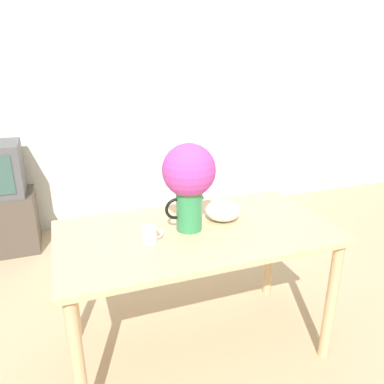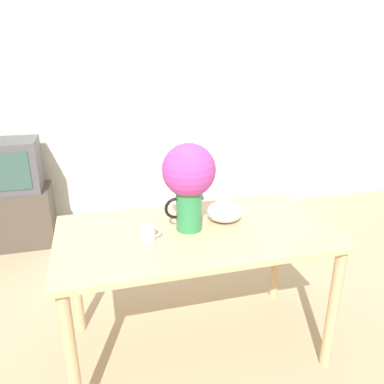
{
  "view_description": "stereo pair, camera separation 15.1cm",
  "coord_description": "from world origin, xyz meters",
  "views": [
    {
      "loc": [
        -0.52,
        -1.65,
        1.7
      ],
      "look_at": [
        0.1,
        0.09,
        1.0
      ],
      "focal_mm": 35.0,
      "sensor_mm": 36.0,
      "label": 1
    },
    {
      "loc": [
        -0.38,
        -1.7,
        1.7
      ],
      "look_at": [
        0.1,
        0.09,
        1.0
      ],
      "focal_mm": 35.0,
      "sensor_mm": 36.0,
      "label": 2
    }
  ],
  "objects": [
    {
      "name": "white_bowl",
      "position": [
        0.3,
        0.14,
        0.84
      ],
      "size": [
        0.2,
        0.2,
        0.11
      ],
      "color": "silver",
      "rests_on": "table"
    },
    {
      "name": "flower_vase",
      "position": [
        0.08,
        0.09,
        1.08
      ],
      "size": [
        0.28,
        0.28,
        0.48
      ],
      "color": "#2D844C",
      "rests_on": "table"
    },
    {
      "name": "tv_stand",
      "position": [
        -1.13,
        1.75,
        0.27
      ],
      "size": [
        0.63,
        0.41,
        0.53
      ],
      "color": "#4C4238",
      "rests_on": "ground_plane"
    },
    {
      "name": "coffee_mug",
      "position": [
        -0.15,
        0.01,
        0.83
      ],
      "size": [
        0.11,
        0.08,
        0.08
      ],
      "color": "silver",
      "rests_on": "table"
    },
    {
      "name": "table",
      "position": [
        0.11,
        0.06,
        0.68
      ],
      "size": [
        1.49,
        0.78,
        0.79
      ],
      "color": "tan",
      "rests_on": "ground_plane"
    },
    {
      "name": "tv_set",
      "position": [
        -1.13,
        1.75,
        0.76
      ],
      "size": [
        0.52,
        0.4,
        0.45
      ],
      "color": "#4C4C51",
      "rests_on": "tv_stand"
    },
    {
      "name": "wall_back",
      "position": [
        0.0,
        2.09,
        1.3
      ],
      "size": [
        8.0,
        0.05,
        2.6
      ],
      "color": "silver",
      "rests_on": "ground_plane"
    },
    {
      "name": "ground_plane",
      "position": [
        0.0,
        0.0,
        0.0
      ],
      "size": [
        12.0,
        12.0,
        0.0
      ],
      "primitive_type": "plane",
      "color": "tan"
    }
  ]
}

